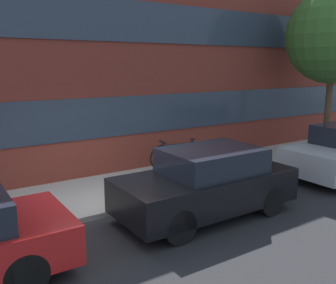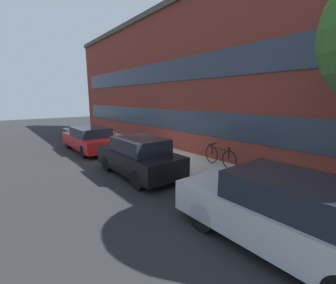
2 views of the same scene
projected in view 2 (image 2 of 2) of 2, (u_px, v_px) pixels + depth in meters
The scene contains 8 objects.
ground_plane at pixel (142, 162), 10.25m from camera, with size 56.00×56.00×0.00m, color #232326.
sidewalk_strip at pixel (165, 156), 11.03m from camera, with size 28.00×2.60×0.12m.
rowhouse_facade at pixel (192, 77), 11.36m from camera, with size 28.00×1.02×7.79m.
parked_car_red at pixel (90, 139), 12.30m from camera, with size 4.40×1.80×1.31m.
parked_car_black at pixel (139, 157), 8.32m from camera, with size 3.80×1.66×1.44m.
parked_car_silver at pixel (284, 212), 4.25m from camera, with size 4.16×1.78×1.46m.
fire_hydrant at pixel (113, 137), 13.87m from camera, with size 0.53×0.30×0.75m.
bicycle at pixel (220, 156), 9.13m from camera, with size 1.78×0.45×0.86m.
Camera 2 is at (8.50, -5.20, 2.84)m, focal length 24.00 mm.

